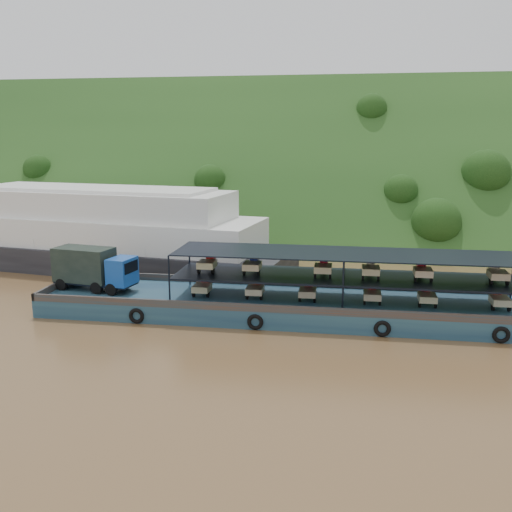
# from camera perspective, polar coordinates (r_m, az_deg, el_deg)

# --- Properties ---
(ground) EXTENTS (160.00, 160.00, 0.00)m
(ground) POSITION_cam_1_polar(r_m,az_deg,el_deg) (41.46, 2.07, -5.28)
(ground) COLOR brown
(ground) RESTS_ON ground
(hillside) EXTENTS (140.00, 39.60, 39.60)m
(hillside) POSITION_cam_1_polar(r_m,az_deg,el_deg) (76.44, 5.45, 2.70)
(hillside) COLOR #1B3C15
(hillside) RESTS_ON ground
(cargo_barge) EXTENTS (35.05, 7.18, 4.54)m
(cargo_barge) POSITION_cam_1_polar(r_m,az_deg,el_deg) (39.86, 2.34, -4.38)
(cargo_barge) COLOR #152F4B
(cargo_barge) RESTS_ON ground
(passenger_ferry) EXTENTS (38.32, 14.83, 7.56)m
(passenger_ferry) POSITION_cam_1_polar(r_m,az_deg,el_deg) (56.05, -15.74, 2.28)
(passenger_ferry) COLOR black
(passenger_ferry) RESTS_ON ground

